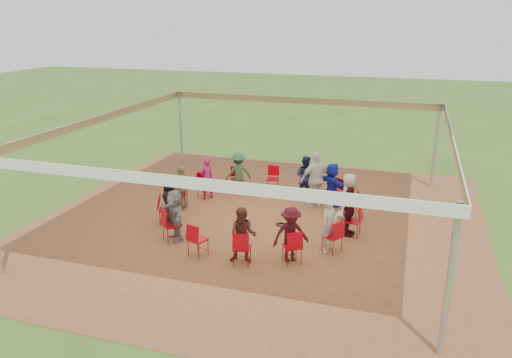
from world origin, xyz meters
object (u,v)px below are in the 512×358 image
(person_seated_2, at_px, (332,185))
(person_seated_9, at_px, (243,235))
(person_seated_4, at_px, (238,173))
(person_seated_11, at_px, (329,225))
(chair_3, at_px, (307,183))
(laptop, at_px, (343,212))
(chair_7, at_px, (179,195))
(person_seated_8, at_px, (175,215))
(person_seated_6, at_px, (182,187))
(person_seated_10, at_px, (291,234))
(chair_9, at_px, (171,225))
(person_seated_1, at_px, (349,197))
(chair_13, at_px, (332,236))
(chair_0, at_px, (353,221))
(standing_person, at_px, (316,180))
(chair_4, at_px, (273,179))
(chair_11, at_px, (242,248))
(person_seated_3, at_px, (305,176))
(person_seated_5, at_px, (207,178))
(chair_10, at_px, (198,240))
(chair_2, at_px, (335,192))
(chair_8, at_px, (166,209))
(chair_5, at_px, (237,180))
(chair_6, at_px, (205,185))
(person_seated_7, at_px, (170,200))
(person_seated_0, at_px, (349,211))
(chair_1, at_px, (352,205))
(chair_12, at_px, (292,247))
(cable_coil, at_px, (281,225))

(person_seated_2, bearing_deg, person_seated_9, 115.71)
(person_seated_4, distance_m, person_seated_11, 5.23)
(chair_3, distance_m, laptop, 3.34)
(chair_7, relative_size, person_seated_8, 0.62)
(person_seated_6, bearing_deg, chair_7, -90.00)
(chair_7, distance_m, person_seated_10, 4.95)
(chair_3, relative_size, chair_9, 1.00)
(person_seated_1, height_order, person_seated_11, same)
(chair_7, bearing_deg, chair_13, 77.14)
(chair_0, bearing_deg, person_seated_4, 64.89)
(person_seated_11, bearing_deg, standing_person, 47.93)
(chair_4, distance_m, chair_11, 5.60)
(chair_0, height_order, person_seated_3, person_seated_3)
(person_seated_5, distance_m, laptop, 5.08)
(chair_0, distance_m, chair_10, 4.38)
(person_seated_9, relative_size, standing_person, 0.79)
(chair_2, xyz_separation_m, chair_8, (-4.54, -3.04, 0.00))
(person_seated_6, bearing_deg, chair_4, 143.00)
(chair_5, relative_size, person_seated_10, 0.62)
(person_seated_11, bearing_deg, chair_6, 90.00)
(person_seated_11, bearing_deg, chair_10, 143.00)
(person_seated_4, distance_m, laptop, 4.69)
(person_seated_2, distance_m, person_seated_10, 4.19)
(person_seated_7, bearing_deg, person_seated_0, 77.14)
(chair_1, height_order, person_seated_11, person_seated_11)
(chair_5, xyz_separation_m, chair_11, (1.95, -5.10, 0.00))
(person_seated_4, relative_size, person_seated_8, 1.00)
(person_seated_3, xyz_separation_m, laptop, (1.70, -2.77, -0.05))
(chair_2, distance_m, laptop, 2.34)
(chair_13, height_order, person_seated_5, person_seated_5)
(person_seated_11, bearing_deg, person_seated_1, 25.71)
(chair_11, bearing_deg, chair_12, 12.86)
(chair_5, bearing_deg, person_seated_8, 52.43)
(chair_10, distance_m, person_seated_9, 1.26)
(person_seated_7, xyz_separation_m, person_seated_9, (2.88, -1.70, 0.00))
(chair_9, bearing_deg, person_seated_5, 139.86)
(chair_6, xyz_separation_m, person_seated_5, (0.10, -0.06, 0.28))
(chair_1, relative_size, person_seated_9, 0.62)
(chair_1, bearing_deg, standing_person, 39.01)
(chair_10, xyz_separation_m, chair_13, (3.26, 1.25, 0.00))
(person_seated_1, bearing_deg, person_seated_7, 90.00)
(chair_9, height_order, chair_10, same)
(chair_3, distance_m, chair_5, 2.43)
(person_seated_2, distance_m, standing_person, 0.58)
(laptop, bearing_deg, chair_3, 34.84)
(chair_4, distance_m, chair_7, 3.49)
(person_seated_0, distance_m, person_seated_10, 2.33)
(chair_4, bearing_deg, chair_7, 38.57)
(chair_3, relative_size, person_seated_10, 0.62)
(person_seated_10, xyz_separation_m, cable_coil, (-0.81, 2.12, -0.71))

